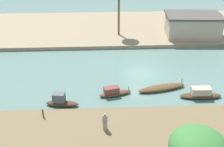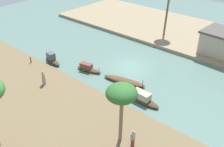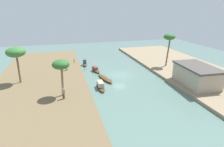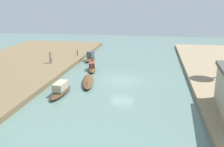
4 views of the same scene
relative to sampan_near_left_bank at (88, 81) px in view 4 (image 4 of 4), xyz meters
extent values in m
plane|color=slate|center=(-1.77, 3.48, -0.24)|extent=(76.51, 76.51, 0.00)
cube|color=brown|center=(-1.77, -11.45, 0.00)|extent=(46.65, 15.54, 0.50)
ellipsoid|color=brown|center=(0.00, 0.00, 0.00)|extent=(5.40, 2.30, 0.49)
cylinder|color=brown|center=(2.26, 0.52, 0.46)|extent=(0.07, 0.07, 0.53)
ellipsoid|color=#47331E|center=(3.66, -1.67, -0.03)|extent=(4.30, 1.23, 0.43)
cube|color=tan|center=(3.61, -1.66, 0.56)|extent=(1.97, 0.95, 0.73)
ellipsoid|color=#47331E|center=(-10.29, -2.44, 0.01)|extent=(3.29, 1.32, 0.51)
cube|color=#4C515B|center=(-10.55, -2.41, 0.71)|extent=(1.25, 0.93, 0.90)
ellipsoid|color=brown|center=(-5.02, -0.83, -0.03)|extent=(3.50, 1.67, 0.43)
cube|color=brown|center=(-5.40, -0.92, 0.48)|extent=(1.67, 1.07, 0.58)
cylinder|color=brown|center=(-3.57, -0.47, 0.37)|extent=(0.07, 0.07, 0.45)
cylinder|color=gray|center=(-6.21, -6.73, 0.65)|extent=(0.49, 0.49, 0.80)
cube|color=gray|center=(-6.21, -6.73, 1.37)|extent=(0.44, 0.32, 0.63)
sphere|color=tan|center=(-6.21, -6.73, 1.79)|extent=(0.22, 0.22, 0.22)
cylinder|color=#4C3823|center=(-11.70, -4.78, 0.66)|extent=(0.14, 0.14, 0.81)
camera|label=1|loc=(-6.53, -25.85, 16.32)|focal=46.43mm
camera|label=2|loc=(15.43, -20.12, 16.15)|focal=41.02mm
camera|label=3|loc=(31.79, -7.46, 12.45)|focal=29.83mm
camera|label=4|loc=(25.05, 6.93, 8.18)|focal=40.89mm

